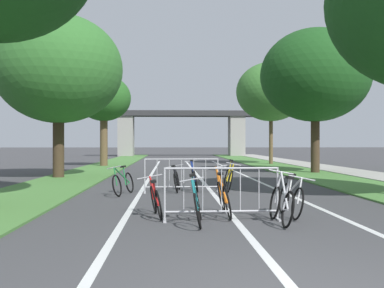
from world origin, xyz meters
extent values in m
cube|color=#477A38|center=(-5.41, 24.34, 0.03)|extent=(2.82, 59.51, 0.05)
cube|color=#477A38|center=(5.41, 24.34, 0.03)|extent=(2.82, 59.51, 0.05)
cube|color=#9E9B93|center=(7.98, 24.34, 0.04)|extent=(2.31, 59.51, 0.08)
cube|color=silver|center=(0.00, 17.21, 0.00)|extent=(0.14, 34.43, 0.01)
cube|color=silver|center=(2.20, 17.21, 0.00)|extent=(0.14, 34.43, 0.01)
cube|color=silver|center=(-2.20, 17.21, 0.00)|extent=(0.14, 34.43, 0.01)
cube|color=#2D2D30|center=(0.00, 49.18, 4.88)|extent=(18.06, 2.84, 0.60)
cube|color=gray|center=(-6.35, 49.18, 2.29)|extent=(1.70, 2.40, 4.57)
cube|color=gray|center=(6.35, 49.18, 2.29)|extent=(1.70, 2.40, 4.57)
cylinder|color=#3D2D1E|center=(-6.12, 16.00, 1.33)|extent=(0.48, 0.48, 2.66)
ellipsoid|color=#2D6628|center=(-6.12, 16.00, 4.73)|extent=(5.52, 5.52, 4.69)
cylinder|color=brown|center=(-5.60, 26.05, 1.56)|extent=(0.49, 0.49, 3.12)
ellipsoid|color=#23561E|center=(-5.60, 26.05, 4.43)|extent=(3.51, 3.51, 2.98)
cylinder|color=#3D2D1E|center=(5.98, 18.67, 1.43)|extent=(0.44, 0.44, 2.87)
ellipsoid|color=#194719|center=(5.98, 18.67, 4.92)|extent=(5.49, 5.49, 4.66)
cylinder|color=brown|center=(5.82, 28.27, 1.65)|extent=(0.27, 0.27, 3.30)
ellipsoid|color=#38702D|center=(5.82, 28.27, 5.15)|extent=(4.92, 4.92, 4.18)
cylinder|color=#ADADB2|center=(-1.40, 4.73, 0.53)|extent=(0.04, 0.04, 1.05)
cube|color=#ADADB2|center=(-1.40, 4.73, 0.01)|extent=(0.07, 0.44, 0.03)
cylinder|color=#ADADB2|center=(0.85, 4.79, 0.53)|extent=(0.04, 0.04, 1.05)
cube|color=#ADADB2|center=(0.85, 4.79, 0.01)|extent=(0.07, 0.44, 0.03)
cylinder|color=#ADADB2|center=(-0.27, 4.76, 1.03)|extent=(2.24, 0.11, 0.04)
cylinder|color=#ADADB2|center=(-0.27, 4.76, 0.18)|extent=(2.24, 0.11, 0.04)
cylinder|color=#ADADB2|center=(-1.02, 4.74, 0.61)|extent=(0.02, 0.02, 0.87)
cylinder|color=#ADADB2|center=(-0.65, 4.75, 0.61)|extent=(0.02, 0.02, 0.87)
cylinder|color=#ADADB2|center=(-0.27, 4.76, 0.61)|extent=(0.02, 0.02, 0.87)
cylinder|color=#ADADB2|center=(0.10, 4.77, 0.61)|extent=(0.02, 0.02, 0.87)
cylinder|color=#ADADB2|center=(0.47, 4.78, 0.61)|extent=(0.02, 0.02, 0.87)
cylinder|color=#ADADB2|center=(-2.06, 9.87, 0.53)|extent=(0.04, 0.04, 1.05)
cube|color=#ADADB2|center=(-2.06, 9.87, 0.01)|extent=(0.07, 0.44, 0.03)
cylinder|color=#ADADB2|center=(0.18, 9.94, 0.53)|extent=(0.04, 0.04, 1.05)
cube|color=#ADADB2|center=(0.18, 9.94, 0.01)|extent=(0.07, 0.44, 0.03)
cylinder|color=#ADADB2|center=(-0.94, 9.90, 1.03)|extent=(2.24, 0.10, 0.04)
cylinder|color=#ADADB2|center=(-0.94, 9.90, 0.18)|extent=(2.24, 0.10, 0.04)
cylinder|color=#ADADB2|center=(-1.69, 9.88, 0.61)|extent=(0.02, 0.02, 0.87)
cylinder|color=#ADADB2|center=(-1.32, 9.89, 0.61)|extent=(0.02, 0.02, 0.87)
cylinder|color=#ADADB2|center=(-0.94, 9.90, 0.61)|extent=(0.02, 0.02, 0.87)
cylinder|color=#ADADB2|center=(-0.57, 9.92, 0.61)|extent=(0.02, 0.02, 0.87)
cylinder|color=#ADADB2|center=(-0.20, 9.93, 0.61)|extent=(0.02, 0.02, 0.87)
torus|color=black|center=(-1.12, 9.76, 0.30)|extent=(0.20, 0.62, 0.61)
torus|color=black|center=(-1.04, 10.77, 0.30)|extent=(0.20, 0.62, 0.61)
cylinder|color=black|center=(-1.13, 10.24, 0.54)|extent=(0.05, 0.99, 0.51)
cylinder|color=black|center=(-1.14, 10.05, 0.54)|extent=(0.16, 0.11, 0.56)
cylinder|color=black|center=(-1.10, 9.92, 0.28)|extent=(0.06, 0.33, 0.07)
cylinder|color=black|center=(-1.09, 10.75, 0.54)|extent=(0.14, 0.08, 0.49)
cube|color=black|center=(-1.20, 10.02, 0.82)|extent=(0.13, 0.25, 0.07)
cylinder|color=#99999E|center=(-1.14, 10.73, 0.78)|extent=(0.56, 0.07, 0.13)
torus|color=black|center=(1.20, 5.66, 0.33)|extent=(0.19, 0.66, 0.65)
torus|color=black|center=(1.22, 4.69, 0.33)|extent=(0.19, 0.66, 0.65)
cylinder|color=silver|center=(1.26, 5.20, 0.58)|extent=(0.17, 0.94, 0.54)
cylinder|color=silver|center=(1.25, 5.38, 0.57)|extent=(0.17, 0.12, 0.59)
cylinder|color=silver|center=(1.20, 5.50, 0.31)|extent=(0.03, 0.31, 0.08)
cylinder|color=silver|center=(1.27, 4.72, 0.58)|extent=(0.14, 0.10, 0.51)
cube|color=black|center=(1.31, 5.42, 0.86)|extent=(0.11, 0.24, 0.07)
cylinder|color=#99999E|center=(1.32, 4.74, 0.83)|extent=(0.55, 0.04, 0.14)
torus|color=black|center=(-1.51, 4.79, 0.30)|extent=(0.23, 0.62, 0.61)
torus|color=black|center=(-1.65, 5.74, 0.30)|extent=(0.23, 0.62, 0.61)
cylinder|color=red|center=(-1.62, 5.23, 0.55)|extent=(0.26, 0.92, 0.53)
cylinder|color=red|center=(-1.58, 5.06, 0.51)|extent=(0.13, 0.13, 0.50)
cylinder|color=red|center=(-1.53, 4.94, 0.28)|extent=(0.06, 0.31, 0.07)
cylinder|color=red|center=(-1.69, 5.71, 0.55)|extent=(0.12, 0.11, 0.50)
cube|color=black|center=(-1.62, 5.02, 0.75)|extent=(0.14, 0.25, 0.07)
cylinder|color=#99999E|center=(-1.73, 5.68, 0.80)|extent=(0.54, 0.11, 0.12)
torus|color=black|center=(-2.54, 9.92, 0.32)|extent=(0.33, 0.66, 0.63)
torus|color=black|center=(-2.80, 8.89, 0.32)|extent=(0.33, 0.66, 0.63)
cylinder|color=#1E7238|center=(-2.71, 9.45, 0.57)|extent=(0.40, 0.99, 0.55)
cylinder|color=#1E7238|center=(-2.66, 9.64, 0.54)|extent=(0.14, 0.15, 0.56)
cylinder|color=#1E7238|center=(-2.57, 9.76, 0.29)|extent=(0.10, 0.34, 0.07)
cylinder|color=#1E7238|center=(-2.84, 8.93, 0.57)|extent=(0.14, 0.12, 0.52)
cube|color=black|center=(-2.70, 9.69, 0.82)|extent=(0.16, 0.26, 0.07)
cylinder|color=#99999E|center=(-2.89, 8.97, 0.83)|extent=(0.42, 0.13, 0.12)
torus|color=black|center=(0.82, 3.85, 0.34)|extent=(0.17, 0.68, 0.67)
torus|color=black|center=(0.81, 4.82, 0.34)|extent=(0.17, 0.68, 0.67)
cylinder|color=#B7B7BC|center=(0.87, 4.31, 0.65)|extent=(0.14, 0.95, 0.65)
cylinder|color=#B7B7BC|center=(0.86, 4.13, 0.59)|extent=(0.16, 0.12, 0.61)
cylinder|color=#B7B7BC|center=(0.81, 4.00, 0.31)|extent=(0.04, 0.32, 0.08)
cylinder|color=#B7B7BC|center=(0.86, 4.80, 0.65)|extent=(0.15, 0.09, 0.62)
cube|color=black|center=(0.91, 4.09, 0.89)|extent=(0.11, 0.24, 0.07)
cylinder|color=#99999E|center=(0.92, 4.77, 0.95)|extent=(0.50, 0.03, 0.12)
torus|color=black|center=(-0.16, 4.77, 0.35)|extent=(0.17, 0.70, 0.69)
torus|color=black|center=(-0.17, 5.78, 0.35)|extent=(0.17, 0.70, 0.69)
cylinder|color=orange|center=(-0.23, 5.25, 0.67)|extent=(0.18, 0.99, 0.68)
cylinder|color=orange|center=(-0.21, 5.06, 0.60)|extent=(0.17, 0.12, 0.62)
cylinder|color=orange|center=(-0.16, 4.93, 0.32)|extent=(0.03, 0.33, 0.08)
cylinder|color=orange|center=(-0.23, 5.76, 0.67)|extent=(0.16, 0.09, 0.65)
cube|color=black|center=(-0.27, 5.02, 0.91)|extent=(0.11, 0.24, 0.07)
cylinder|color=#99999E|center=(-0.29, 5.73, 0.99)|extent=(0.50, 0.03, 0.12)
torus|color=black|center=(-0.50, 10.00, 0.35)|extent=(0.17, 0.70, 0.70)
torus|color=black|center=(-0.51, 10.97, 0.35)|extent=(0.17, 0.70, 0.70)
cylinder|color=#1E389E|center=(-0.56, 10.46, 0.64)|extent=(0.15, 0.94, 0.62)
cylinder|color=#1E389E|center=(-0.56, 10.28, 0.64)|extent=(0.17, 0.12, 0.69)
cylinder|color=#1E389E|center=(-0.50, 10.16, 0.32)|extent=(0.03, 0.31, 0.08)
cylinder|color=#1E389E|center=(-0.56, 10.94, 0.64)|extent=(0.14, 0.09, 0.59)
cube|color=black|center=(-0.62, 10.24, 0.98)|extent=(0.11, 0.24, 0.07)
cylinder|color=#99999E|center=(-0.61, 10.92, 0.94)|extent=(0.44, 0.03, 0.10)
torus|color=black|center=(-0.74, 4.80, 0.33)|extent=(0.20, 0.66, 0.65)
torus|color=black|center=(-0.80, 3.84, 0.33)|extent=(0.20, 0.66, 0.65)
cylinder|color=#197A7F|center=(-0.82, 4.35, 0.60)|extent=(0.21, 0.93, 0.59)
cylinder|color=#197A7F|center=(-0.81, 4.53, 0.59)|extent=(0.16, 0.13, 0.64)
cylinder|color=#197A7F|center=(-0.74, 4.65, 0.30)|extent=(0.04, 0.31, 0.08)
cylinder|color=#197A7F|center=(-0.85, 3.87, 0.60)|extent=(0.14, 0.10, 0.56)
cube|color=black|center=(-0.86, 4.57, 0.91)|extent=(0.12, 0.25, 0.07)
cylinder|color=#99999E|center=(-0.90, 3.90, 0.88)|extent=(0.44, 0.06, 0.11)
torus|color=black|center=(0.55, 10.83, 0.35)|extent=(0.20, 0.70, 0.69)
torus|color=black|center=(0.53, 9.74, 0.35)|extent=(0.20, 0.70, 0.69)
cylinder|color=gold|center=(0.60, 10.31, 0.62)|extent=(0.14, 1.07, 0.57)
cylinder|color=gold|center=(0.61, 10.52, 0.63)|extent=(0.20, 0.12, 0.68)
cylinder|color=gold|center=(0.54, 10.66, 0.32)|extent=(0.04, 0.36, 0.08)
cylinder|color=gold|center=(0.59, 9.76, 0.62)|extent=(0.16, 0.09, 0.54)
cube|color=black|center=(0.68, 10.56, 0.97)|extent=(0.11, 0.24, 0.07)
cylinder|color=#99999E|center=(0.65, 9.79, 0.88)|extent=(0.45, 0.03, 0.13)
camera|label=1|loc=(-1.28, -4.39, 1.53)|focal=43.65mm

